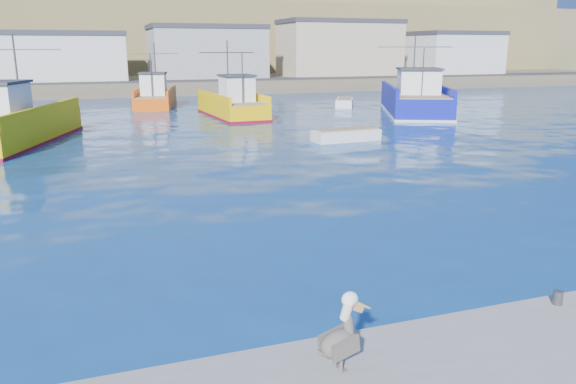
% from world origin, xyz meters
% --- Properties ---
extents(ground, '(260.00, 260.00, 0.00)m').
position_xyz_m(ground, '(0.00, 0.00, 0.00)').
color(ground, navy).
rests_on(ground, ground).
extents(dock_bollards, '(36.20, 0.20, 0.30)m').
position_xyz_m(dock_bollards, '(0.60, -3.40, 0.65)').
color(dock_bollards, '#4C4C4C').
rests_on(dock_bollards, dock).
extents(far_shore, '(200.00, 81.00, 24.00)m').
position_xyz_m(far_shore, '(0.00, 109.20, 8.98)').
color(far_shore, brown).
rests_on(far_shore, ground).
extents(trawler_yellow_a, '(7.79, 13.10, 6.66)m').
position_xyz_m(trawler_yellow_a, '(-10.41, 26.02, 1.10)').
color(trawler_yellow_a, '#F5BC05').
rests_on(trawler_yellow_a, ground).
extents(trawler_yellow_b, '(4.81, 10.34, 6.37)m').
position_xyz_m(trawler_yellow_b, '(5.66, 35.08, 0.98)').
color(trawler_yellow_b, '#F5BC05').
rests_on(trawler_yellow_b, ground).
extents(trawler_blue, '(10.01, 14.56, 6.83)m').
position_xyz_m(trawler_blue, '(21.60, 32.19, 1.18)').
color(trawler_blue, '#0E1698').
rests_on(trawler_blue, ground).
extents(boat_orange, '(5.19, 9.28, 6.14)m').
position_xyz_m(boat_orange, '(0.37, 45.30, 1.05)').
color(boat_orange, '#DE5009').
rests_on(boat_orange, ground).
extents(skiff_mid, '(4.38, 1.81, 0.93)m').
position_xyz_m(skiff_mid, '(9.24, 20.19, 0.30)').
color(skiff_mid, silver).
rests_on(skiff_mid, ground).
extents(skiff_far, '(3.51, 4.79, 0.99)m').
position_xyz_m(skiff_far, '(18.30, 39.80, 0.32)').
color(skiff_far, silver).
rests_on(skiff_far, ground).
extents(pelican, '(1.09, 0.59, 1.35)m').
position_xyz_m(pelican, '(-2.27, -4.09, 1.07)').
color(pelican, '#595451').
rests_on(pelican, dock).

